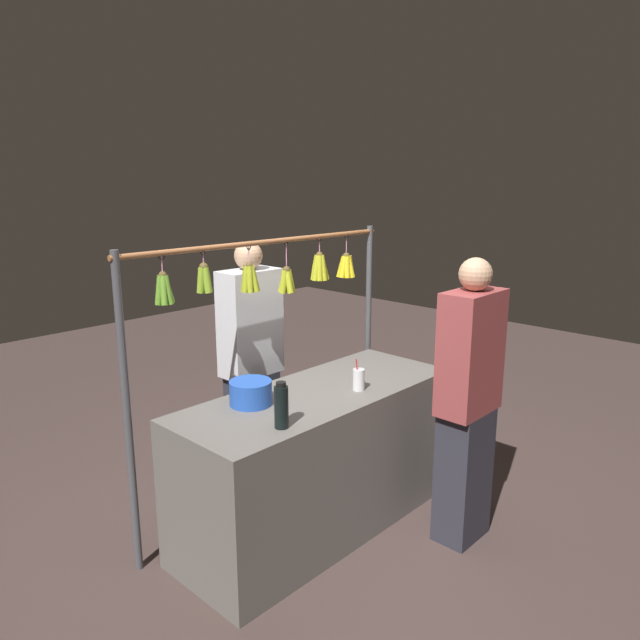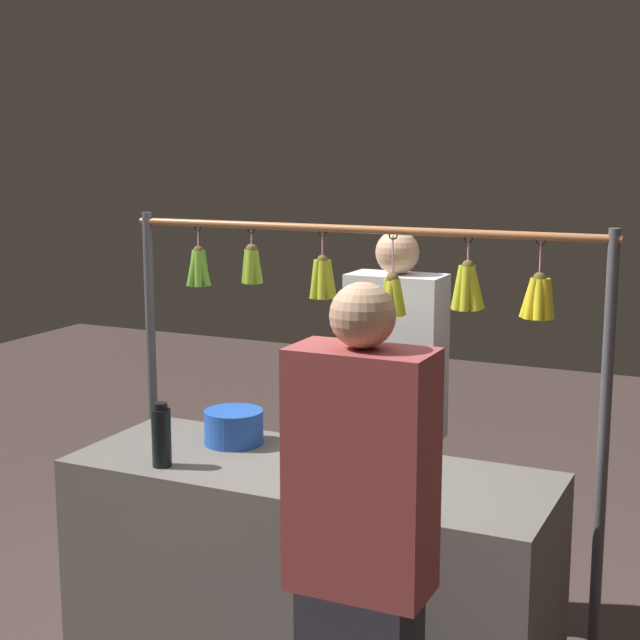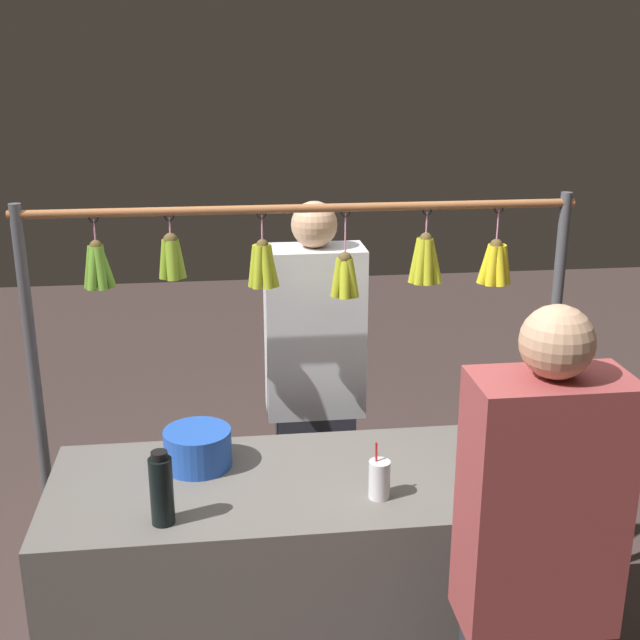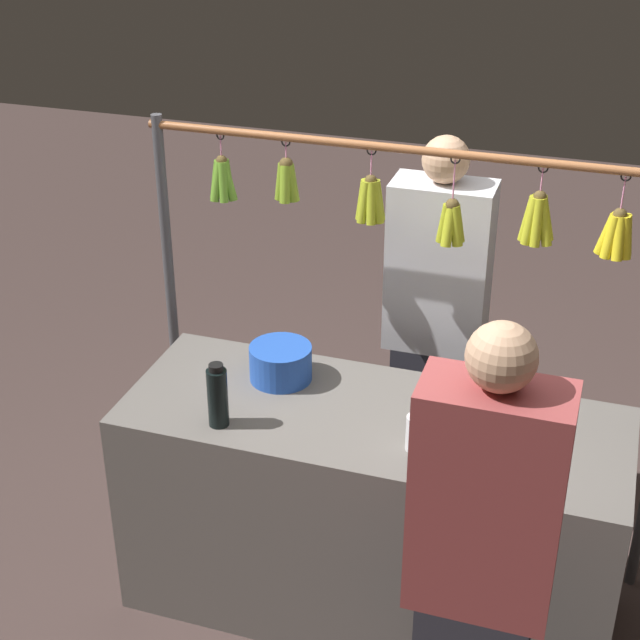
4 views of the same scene
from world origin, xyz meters
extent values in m
cube|color=#66605B|center=(0.00, 0.00, 0.45)|extent=(1.87, 0.71, 0.90)
cylinder|color=#4C4C51|center=(-1.02, -0.44, 0.91)|extent=(0.04, 0.04, 1.82)
cylinder|color=#4C4C51|center=(1.02, -0.44, 0.91)|extent=(0.04, 0.04, 1.82)
cylinder|color=#9E6038|center=(0.00, -0.44, 1.78)|extent=(2.10, 0.03, 0.03)
torus|color=black|center=(-0.76, -0.44, 1.76)|extent=(0.04, 0.01, 0.04)
cylinder|color=pink|center=(-0.76, -0.44, 1.69)|extent=(0.01, 0.01, 0.14)
sphere|color=brown|center=(-0.76, -0.44, 1.62)|extent=(0.05, 0.05, 0.05)
cylinder|color=yellow|center=(-0.72, -0.43, 1.54)|extent=(0.08, 0.04, 0.16)
cylinder|color=yellow|center=(-0.74, -0.41, 1.54)|extent=(0.06, 0.06, 0.16)
cylinder|color=yellow|center=(-0.76, -0.40, 1.54)|extent=(0.05, 0.07, 0.16)
cylinder|color=yellow|center=(-0.79, -0.42, 1.54)|extent=(0.06, 0.05, 0.16)
cylinder|color=yellow|center=(-0.79, -0.45, 1.54)|extent=(0.06, 0.05, 0.16)
cylinder|color=yellow|center=(-0.77, -0.47, 1.54)|extent=(0.05, 0.08, 0.16)
cylinder|color=yellow|center=(-0.73, -0.46, 1.54)|extent=(0.06, 0.07, 0.16)
torus|color=black|center=(-0.48, -0.44, 1.76)|extent=(0.04, 0.01, 0.04)
cylinder|color=pink|center=(-0.48, -0.44, 1.70)|extent=(0.01, 0.01, 0.11)
sphere|color=brown|center=(-0.48, -0.44, 1.65)|extent=(0.05, 0.05, 0.05)
cylinder|color=gold|center=(-0.44, -0.44, 1.56)|extent=(0.06, 0.04, 0.18)
cylinder|color=gold|center=(-0.45, -0.41, 1.56)|extent=(0.06, 0.06, 0.18)
cylinder|color=gold|center=(-0.48, -0.40, 1.56)|extent=(0.04, 0.06, 0.18)
cylinder|color=gold|center=(-0.50, -0.42, 1.56)|extent=(0.07, 0.06, 0.18)
cylinder|color=gold|center=(-0.50, -0.45, 1.56)|extent=(0.07, 0.06, 0.18)
cylinder|color=gold|center=(-0.49, -0.47, 1.56)|extent=(0.04, 0.06, 0.18)
cylinder|color=gold|center=(-0.46, -0.46, 1.56)|extent=(0.05, 0.06, 0.18)
torus|color=black|center=(-0.16, -0.44, 1.76)|extent=(0.04, 0.01, 0.04)
cylinder|color=pink|center=(-0.16, -0.44, 1.67)|extent=(0.01, 0.01, 0.17)
sphere|color=brown|center=(-0.16, -0.44, 1.58)|extent=(0.05, 0.05, 0.05)
cylinder|color=#AEB825|center=(-0.14, -0.44, 1.51)|extent=(0.06, 0.04, 0.16)
cylinder|color=#AEB825|center=(-0.16, -0.41, 1.51)|extent=(0.05, 0.08, 0.16)
cylinder|color=#AEB825|center=(-0.19, -0.42, 1.51)|extent=(0.06, 0.05, 0.16)
cylinder|color=#AEB825|center=(-0.18, -0.45, 1.51)|extent=(0.06, 0.06, 0.16)
cylinder|color=#AEB825|center=(-0.16, -0.46, 1.51)|extent=(0.05, 0.08, 0.16)
torus|color=black|center=(0.15, -0.44, 1.76)|extent=(0.04, 0.01, 0.04)
cylinder|color=pink|center=(0.15, -0.44, 1.70)|extent=(0.01, 0.01, 0.11)
sphere|color=brown|center=(0.15, -0.44, 1.64)|extent=(0.05, 0.05, 0.05)
cylinder|color=#A8B525|center=(0.18, -0.44, 1.56)|extent=(0.05, 0.04, 0.16)
cylinder|color=#A8B525|center=(0.17, -0.41, 1.56)|extent=(0.05, 0.05, 0.17)
cylinder|color=#A8B525|center=(0.14, -0.41, 1.56)|extent=(0.05, 0.06, 0.17)
cylinder|color=#A8B525|center=(0.12, -0.42, 1.56)|extent=(0.07, 0.05, 0.17)
cylinder|color=#A8B525|center=(0.12, -0.45, 1.56)|extent=(0.06, 0.04, 0.17)
cylinder|color=#A8B525|center=(0.14, -0.47, 1.56)|extent=(0.04, 0.07, 0.17)
cylinder|color=#A8B525|center=(0.17, -0.46, 1.56)|extent=(0.05, 0.05, 0.17)
torus|color=black|center=(0.48, -0.44, 1.76)|extent=(0.04, 0.01, 0.04)
cylinder|color=pink|center=(0.48, -0.44, 1.71)|extent=(0.01, 0.01, 0.09)
sphere|color=brown|center=(0.48, -0.44, 1.67)|extent=(0.05, 0.05, 0.05)
cylinder|color=#83A92A|center=(0.50, -0.44, 1.60)|extent=(0.06, 0.04, 0.15)
cylinder|color=#83A92A|center=(0.48, -0.42, 1.60)|extent=(0.04, 0.06, 0.15)
cylinder|color=#83A92A|center=(0.46, -0.44, 1.60)|extent=(0.06, 0.04, 0.15)
cylinder|color=#83A92A|center=(0.48, -0.46, 1.60)|extent=(0.04, 0.08, 0.15)
torus|color=black|center=(0.75, -0.44, 1.76)|extent=(0.04, 0.01, 0.04)
cylinder|color=pink|center=(0.75, -0.44, 1.71)|extent=(0.01, 0.01, 0.10)
sphere|color=brown|center=(0.75, -0.44, 1.65)|extent=(0.05, 0.05, 0.05)
cylinder|color=#669F2D|center=(0.78, -0.44, 1.58)|extent=(0.06, 0.03, 0.16)
cylinder|color=#669F2D|center=(0.77, -0.41, 1.58)|extent=(0.05, 0.06, 0.17)
cylinder|color=#669F2D|center=(0.74, -0.41, 1.58)|extent=(0.05, 0.06, 0.16)
cylinder|color=#669F2D|center=(0.73, -0.43, 1.58)|extent=(0.07, 0.04, 0.16)
cylinder|color=#669F2D|center=(0.74, -0.46, 1.58)|extent=(0.04, 0.05, 0.16)
cylinder|color=#669F2D|center=(0.77, -0.46, 1.58)|extent=(0.05, 0.05, 0.16)
cylinder|color=black|center=(0.51, 0.23, 1.01)|extent=(0.07, 0.07, 0.22)
cylinder|color=black|center=(0.51, 0.23, 1.14)|extent=(0.05, 0.05, 0.02)
cylinder|color=blue|center=(0.41, -0.14, 0.97)|extent=(0.24, 0.24, 0.14)
cylinder|color=silver|center=(-0.20, 0.16, 0.97)|extent=(0.07, 0.07, 0.13)
cylinder|color=red|center=(-0.18, 0.16, 1.00)|extent=(0.01, 0.04, 0.20)
cube|color=#2D2D38|center=(-0.08, -0.71, 0.42)|extent=(0.33, 0.23, 0.83)
cube|color=silver|center=(-0.08, -0.71, 1.20)|extent=(0.42, 0.23, 0.73)
sphere|color=tan|center=(-0.08, -0.71, 1.66)|extent=(0.19, 0.19, 0.19)
cube|color=#993F3F|center=(-0.52, 0.73, 1.19)|extent=(0.41, 0.22, 0.72)
sphere|color=tan|center=(-0.52, 0.73, 1.64)|extent=(0.19, 0.19, 0.19)
camera|label=1|loc=(2.49, 2.37, 2.18)|focal=33.74mm
camera|label=2|loc=(-1.54, 3.18, 2.10)|focal=54.24mm
camera|label=3|loc=(0.30, 2.55, 2.32)|focal=45.88mm
camera|label=4|loc=(-0.74, 2.90, 2.88)|focal=54.46mm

